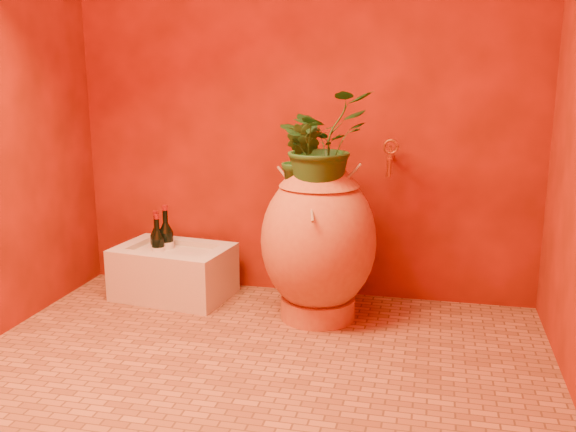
% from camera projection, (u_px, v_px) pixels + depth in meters
% --- Properties ---
extents(floor, '(2.50, 2.50, 0.00)m').
position_uv_depth(floor, '(252.00, 369.00, 2.67)').
color(floor, '#965631').
rests_on(floor, ground).
extents(wall_back, '(2.50, 0.02, 2.50)m').
position_uv_depth(wall_back, '(303.00, 63.00, 3.33)').
color(wall_back, '#571405').
rests_on(wall_back, ground).
extents(amphora, '(0.72, 0.72, 0.81)m').
position_uv_depth(amphora, '(318.00, 240.00, 3.14)').
color(amphora, '#B26532').
rests_on(amphora, floor).
extents(stone_basin, '(0.65, 0.48, 0.28)m').
position_uv_depth(stone_basin, '(174.00, 273.00, 3.50)').
color(stone_basin, beige).
rests_on(stone_basin, floor).
extents(wine_bottle_a, '(0.07, 0.07, 0.30)m').
position_uv_depth(wine_bottle_a, '(158.00, 249.00, 3.49)').
color(wine_bottle_a, black).
rests_on(wine_bottle_a, stone_basin).
extents(wine_bottle_b, '(0.08, 0.08, 0.34)m').
position_uv_depth(wine_bottle_b, '(166.00, 244.00, 3.54)').
color(wine_bottle_b, black).
rests_on(wine_bottle_b, stone_basin).
extents(wine_bottle_c, '(0.08, 0.08, 0.31)m').
position_uv_depth(wine_bottle_c, '(157.00, 246.00, 3.54)').
color(wine_bottle_c, black).
rests_on(wine_bottle_c, stone_basin).
extents(wall_tap, '(0.08, 0.16, 0.18)m').
position_uv_depth(wall_tap, '(390.00, 156.00, 3.25)').
color(wall_tap, '#B56E29').
rests_on(wall_tap, wall_back).
extents(plant_main, '(0.58, 0.59, 0.50)m').
position_uv_depth(plant_main, '(321.00, 143.00, 3.01)').
color(plant_main, '#1C4B1B').
rests_on(plant_main, amphora).
extents(plant_side, '(0.23, 0.21, 0.35)m').
position_uv_depth(plant_side, '(301.00, 159.00, 3.03)').
color(plant_side, '#1C4B1B').
rests_on(plant_side, amphora).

